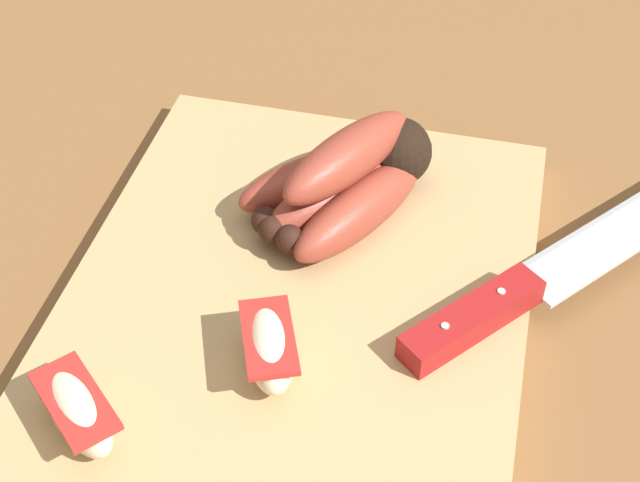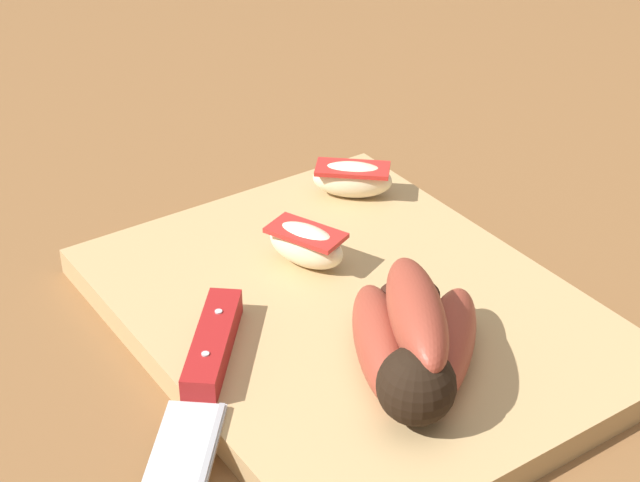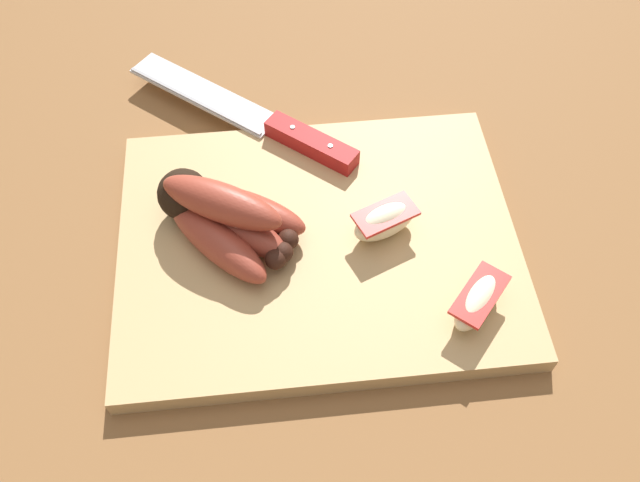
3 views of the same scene
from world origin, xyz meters
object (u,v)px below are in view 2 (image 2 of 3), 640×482
(apple_wedge_near, at_px, (306,244))
(apple_wedge_middle, at_px, (352,178))
(banana_bunch, at_px, (415,343))
(chefs_knife, at_px, (199,396))

(apple_wedge_near, distance_m, apple_wedge_middle, 0.11)
(banana_bunch, xyz_separation_m, apple_wedge_near, (-0.14, 0.01, -0.01))
(banana_bunch, distance_m, chefs_knife, 0.14)
(chefs_knife, xyz_separation_m, apple_wedge_middle, (-0.16, 0.23, 0.01))
(banana_bunch, height_order, chefs_knife, banana_bunch)
(apple_wedge_near, height_order, apple_wedge_middle, apple_wedge_near)
(chefs_knife, xyz_separation_m, apple_wedge_near, (-0.09, 0.14, 0.01))
(apple_wedge_near, bearing_deg, apple_wedge_middle, 126.15)
(banana_bunch, bearing_deg, apple_wedge_near, 174.30)
(banana_bunch, bearing_deg, chefs_knife, -111.87)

